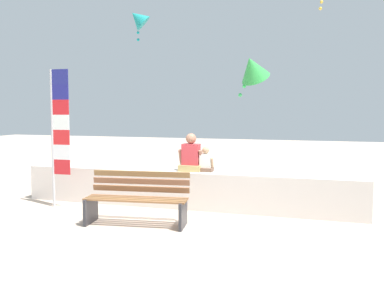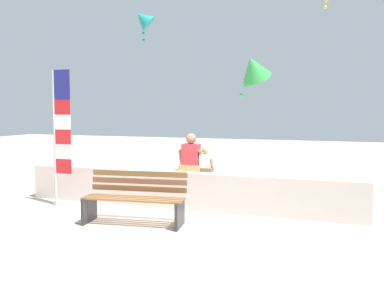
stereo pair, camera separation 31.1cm
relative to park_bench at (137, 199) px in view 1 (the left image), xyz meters
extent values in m
plane|color=beige|center=(0.43, 0.29, -0.42)|extent=(40.00, 40.00, 0.00)
cube|color=beige|center=(0.43, 1.42, -0.06)|extent=(6.89, 0.64, 0.73)
cube|color=#90603A|center=(0.03, -0.25, 0.03)|extent=(1.74, 0.28, 0.03)
cube|color=olive|center=(0.02, -0.14, 0.03)|extent=(1.74, 0.28, 0.03)
cube|color=#8E603E|center=(0.00, -0.03, 0.03)|extent=(1.74, 0.28, 0.03)
cube|color=#936340|center=(-0.01, 0.08, 0.03)|extent=(1.74, 0.28, 0.03)
cube|color=#91603E|center=(-0.02, 0.19, 0.15)|extent=(1.74, 0.25, 0.10)
cube|color=#916146|center=(-0.03, 0.21, 0.28)|extent=(1.74, 0.25, 0.10)
cube|color=olive|center=(-0.03, 0.23, 0.41)|extent=(1.74, 0.25, 0.10)
cube|color=#2D2D33|center=(-0.80, -0.18, -0.20)|extent=(0.11, 0.53, 0.45)
cube|color=#2D2D33|center=(0.82, 0.01, -0.20)|extent=(0.11, 0.53, 0.45)
cube|color=tan|center=(0.53, 1.43, 0.37)|extent=(0.44, 0.36, 0.12)
cube|color=#D23B43|center=(0.53, 1.43, 0.64)|extent=(0.34, 0.22, 0.42)
cylinder|color=#A06C55|center=(0.32, 1.40, 0.59)|extent=(0.07, 0.17, 0.31)
cylinder|color=#A06C55|center=(0.75, 1.40, 0.59)|extent=(0.07, 0.17, 0.31)
sphere|color=#A06C55|center=(0.53, 1.43, 0.96)|extent=(0.21, 0.21, 0.21)
cube|color=brown|center=(0.84, 1.43, 0.35)|extent=(0.29, 0.24, 0.08)
cube|color=white|center=(0.84, 1.43, 0.53)|extent=(0.22, 0.14, 0.27)
cylinder|color=tan|center=(0.70, 1.41, 0.49)|extent=(0.05, 0.11, 0.20)
cylinder|color=tan|center=(0.97, 1.41, 0.49)|extent=(0.05, 0.11, 0.20)
sphere|color=tan|center=(0.84, 1.43, 0.73)|extent=(0.14, 0.14, 0.14)
cylinder|color=#B7B7BC|center=(-2.13, 0.66, 0.95)|extent=(0.05, 0.05, 2.75)
cube|color=red|center=(-1.93, 0.66, 0.39)|extent=(0.36, 0.02, 0.30)
cube|color=white|center=(-1.93, 0.66, 0.69)|extent=(0.36, 0.02, 0.30)
cube|color=red|center=(-1.93, 0.66, 0.99)|extent=(0.36, 0.02, 0.30)
cube|color=white|center=(-1.93, 0.66, 1.28)|extent=(0.36, 0.02, 0.30)
cube|color=red|center=(-1.93, 0.66, 1.58)|extent=(0.36, 0.02, 0.30)
cube|color=navy|center=(-1.93, 0.66, 1.88)|extent=(0.36, 0.02, 0.30)
cube|color=navy|center=(-1.93, 0.66, 2.18)|extent=(0.36, 0.02, 0.30)
cone|color=teal|center=(-1.88, 4.33, 4.08)|extent=(0.82, 0.75, 0.68)
sphere|color=teal|center=(-1.92, 4.42, 3.90)|extent=(0.08, 0.08, 0.08)
sphere|color=teal|center=(-1.96, 4.51, 3.72)|extent=(0.08, 0.08, 0.08)
sphere|color=teal|center=(-2.00, 4.60, 3.54)|extent=(0.08, 0.08, 0.08)
cone|color=green|center=(1.65, 2.10, 2.38)|extent=(0.86, 0.94, 0.72)
sphere|color=#38C25F|center=(1.56, 2.14, 2.20)|extent=(0.08, 0.08, 0.08)
sphere|color=#38C25F|center=(1.47, 2.18, 2.02)|extent=(0.08, 0.08, 0.08)
sphere|color=#38C25F|center=(1.38, 2.23, 1.84)|extent=(0.08, 0.08, 0.08)
sphere|color=yellow|center=(3.01, 4.42, 4.19)|extent=(0.08, 0.08, 0.08)
sphere|color=yellow|center=(2.98, 4.32, 4.01)|extent=(0.08, 0.08, 0.08)
camera|label=1|loc=(2.83, -6.28, 1.53)|focal=37.86mm
camera|label=2|loc=(3.13, -6.19, 1.53)|focal=37.86mm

